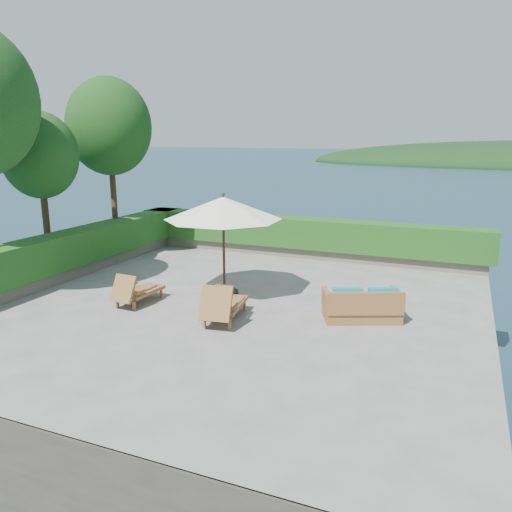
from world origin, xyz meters
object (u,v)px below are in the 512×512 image
at_px(wicker_loveseat, 362,306).
at_px(patio_umbrella, 223,209).
at_px(lounge_left, 136,291).
at_px(side_table, 221,291).
at_px(lounge_right, 223,305).

bearing_deg(wicker_loveseat, patio_umbrella, 149.43).
relative_size(lounge_left, side_table, 2.78).
distance_m(lounge_right, side_table, 0.88).
height_order(patio_umbrella, side_table, patio_umbrella).
xyz_separation_m(lounge_left, wicker_loveseat, (5.42, 1.05, -0.03)).
bearing_deg(lounge_left, wicker_loveseat, 13.88).
bearing_deg(side_table, lounge_right, -60.23).
height_order(lounge_left, side_table, lounge_left).
bearing_deg(side_table, patio_umbrella, 112.03).
relative_size(lounge_right, wicker_loveseat, 0.91).
height_order(patio_umbrella, lounge_left, patio_umbrella).
bearing_deg(side_table, wicker_loveseat, 9.19).
xyz_separation_m(lounge_right, side_table, (-0.43, 0.76, 0.04)).
xyz_separation_m(lounge_right, wicker_loveseat, (2.88, 1.30, -0.07)).
relative_size(patio_umbrella, lounge_right, 2.21).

